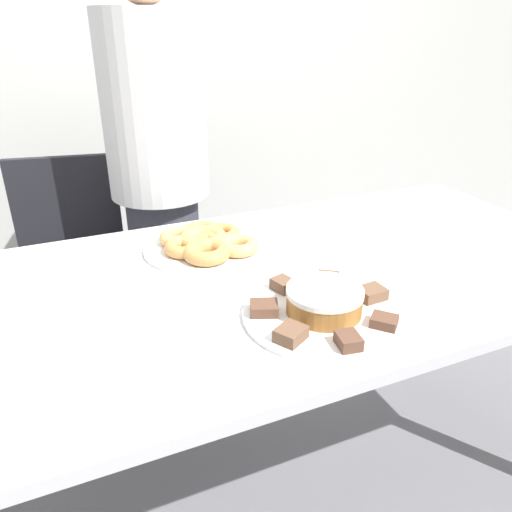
{
  "coord_description": "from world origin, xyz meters",
  "views": [
    {
      "loc": [
        -0.43,
        -0.99,
        1.34
      ],
      "look_at": [
        -0.0,
        -0.0,
        0.83
      ],
      "focal_mm": 35.0,
      "sensor_mm": 36.0,
      "label": 1
    }
  ],
  "objects": [
    {
      "name": "table",
      "position": [
        0.0,
        0.0,
        0.68
      ],
      "size": [
        1.9,
        0.86,
        0.77
      ],
      "color": "silver",
      "rests_on": "ground_plane"
    },
    {
      "name": "office_chair_left",
      "position": [
        -0.4,
        0.82,
        0.41
      ],
      "size": [
        0.51,
        0.51,
        0.88
      ],
      "rotation": [
        0.0,
        0.0,
        -0.17
      ],
      "color": "black",
      "rests_on": "ground_plane"
    },
    {
      "name": "donut_0",
      "position": [
        -0.07,
        0.21,
        0.8
      ],
      "size": [
        0.13,
        0.13,
        0.04
      ],
      "color": "tan",
      "rests_on": "plate_donuts"
    },
    {
      "name": "ground_plane",
      "position": [
        0.0,
        0.0,
        0.0
      ],
      "size": [
        12.0,
        12.0,
        0.0
      ],
      "primitive_type": "plane",
      "color": "slate"
    },
    {
      "name": "lamington_5",
      "position": [
        0.02,
        -0.1,
        0.79
      ],
      "size": [
        0.05,
        0.06,
        0.03
      ],
      "rotation": [
        0.0,
        0.0,
        8.14
      ],
      "color": "brown",
      "rests_on": "plate_cake"
    },
    {
      "name": "wall_back",
      "position": [
        0.0,
        1.53,
        1.3
      ],
      "size": [
        8.0,
        0.05,
        2.6
      ],
      "color": "beige",
      "rests_on": "ground_plane"
    },
    {
      "name": "frosted_cake",
      "position": [
        0.06,
        -0.22,
        0.8
      ],
      "size": [
        0.16,
        0.16,
        0.06
      ],
      "color": "#9E662D",
      "rests_on": "plate_cake"
    },
    {
      "name": "plate_donuts",
      "position": [
        -0.07,
        0.21,
        0.77
      ],
      "size": [
        0.33,
        0.33,
        0.01
      ],
      "color": "white",
      "rests_on": "table"
    },
    {
      "name": "napkin",
      "position": [
        -0.56,
        -0.01,
        0.77
      ],
      "size": [
        0.18,
        0.15,
        0.01
      ],
      "color": "white",
      "rests_on": "table"
    },
    {
      "name": "person_standing",
      "position": [
        -0.06,
        0.73,
        0.82
      ],
      "size": [
        0.35,
        0.35,
        1.55
      ],
      "color": "#383842",
      "rests_on": "ground_plane"
    },
    {
      "name": "donut_4",
      "position": [
        -0.12,
        0.25,
        0.79
      ],
      "size": [
        0.11,
        0.11,
        0.04
      ],
      "color": "#E5AD66",
      "rests_on": "plate_donuts"
    },
    {
      "name": "donut_2",
      "position": [
        -0.01,
        0.24,
        0.79
      ],
      "size": [
        0.11,
        0.11,
        0.03
      ],
      "color": "#D18E4C",
      "rests_on": "plate_donuts"
    },
    {
      "name": "lamington_4",
      "position": [
        0.13,
        -0.11,
        0.79
      ],
      "size": [
        0.07,
        0.07,
        0.02
      ],
      "rotation": [
        0.0,
        0.0,
        7.25
      ],
      "color": "brown",
      "rests_on": "plate_cake"
    },
    {
      "name": "lamington_0",
      "position": [
        -0.05,
        -0.28,
        0.79
      ],
      "size": [
        0.07,
        0.07,
        0.03
      ],
      "rotation": [
        0.0,
        0.0,
        3.66
      ],
      "color": "brown",
      "rests_on": "plate_cake"
    },
    {
      "name": "donut_5",
      "position": [
        -0.12,
        0.19,
        0.79
      ],
      "size": [
        0.12,
        0.12,
        0.03
      ],
      "color": "#D18E4C",
      "rests_on": "plate_donuts"
    },
    {
      "name": "lamington_1",
      "position": [
        0.04,
        -0.34,
        0.79
      ],
      "size": [
        0.05,
        0.06,
        0.02
      ],
      "rotation": [
        0.0,
        0.0,
        4.55
      ],
      "color": "brown",
      "rests_on": "plate_cake"
    },
    {
      "name": "donut_3",
      "position": [
        -0.05,
        0.27,
        0.79
      ],
      "size": [
        0.12,
        0.12,
        0.03
      ],
      "color": "#D18E4C",
      "rests_on": "plate_donuts"
    },
    {
      "name": "donut_1",
      "position": [
        0.01,
        0.14,
        0.79
      ],
      "size": [
        0.11,
        0.11,
        0.03
      ],
      "color": "#E5AD66",
      "rests_on": "plate_donuts"
    },
    {
      "name": "lamington_6",
      "position": [
        -0.06,
        -0.17,
        0.79
      ],
      "size": [
        0.07,
        0.07,
        0.02
      ],
      "rotation": [
        0.0,
        0.0,
        9.04
      ],
      "color": "brown",
      "rests_on": "plate_cake"
    },
    {
      "name": "lamington_3",
      "position": [
        0.19,
        -0.21,
        0.79
      ],
      "size": [
        0.06,
        0.05,
        0.03
      ],
      "rotation": [
        0.0,
        0.0,
        6.35
      ],
      "color": "brown",
      "rests_on": "plate_cake"
    },
    {
      "name": "plate_cake",
      "position": [
        0.06,
        -0.22,
        0.77
      ],
      "size": [
        0.35,
        0.35,
        0.01
      ],
      "color": "white",
      "rests_on": "table"
    },
    {
      "name": "donut_6",
      "position": [
        -0.08,
        0.13,
        0.79
      ],
      "size": [
        0.13,
        0.13,
        0.04
      ],
      "color": "#D18E4C",
      "rests_on": "plate_donuts"
    },
    {
      "name": "lamington_2",
      "position": [
        0.15,
        -0.31,
        0.79
      ],
      "size": [
        0.07,
        0.07,
        0.02
      ],
      "rotation": [
        0.0,
        0.0,
        5.45
      ],
      "color": "brown",
      "rests_on": "plate_cake"
    }
  ]
}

